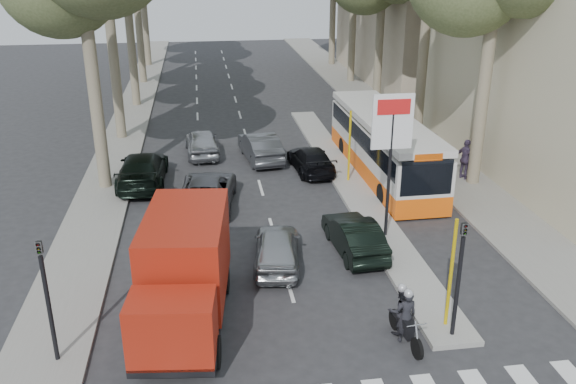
# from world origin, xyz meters

# --- Properties ---
(ground) EXTENTS (120.00, 120.00, 0.00)m
(ground) POSITION_xyz_m (0.00, 0.00, 0.00)
(ground) COLOR #28282B
(ground) RESTS_ON ground
(sidewalk_right) EXTENTS (3.20, 70.00, 0.12)m
(sidewalk_right) POSITION_xyz_m (8.60, 25.00, 0.06)
(sidewalk_right) COLOR gray
(sidewalk_right) RESTS_ON ground
(median_left) EXTENTS (2.40, 64.00, 0.12)m
(median_left) POSITION_xyz_m (-8.00, 28.00, 0.06)
(median_left) COLOR gray
(median_left) RESTS_ON ground
(traffic_island) EXTENTS (1.50, 26.00, 0.16)m
(traffic_island) POSITION_xyz_m (3.25, 11.00, 0.08)
(traffic_island) COLOR gray
(traffic_island) RESTS_ON ground
(billboard) EXTENTS (1.50, 12.10, 5.60)m
(billboard) POSITION_xyz_m (3.25, 5.00, 3.70)
(billboard) COLOR yellow
(billboard) RESTS_ON ground
(traffic_light_island) EXTENTS (0.16, 0.41, 3.60)m
(traffic_light_island) POSITION_xyz_m (3.25, -1.50, 2.49)
(traffic_light_island) COLOR black
(traffic_light_island) RESTS_ON ground
(traffic_light_left) EXTENTS (0.16, 0.41, 3.60)m
(traffic_light_left) POSITION_xyz_m (-7.60, -1.00, 2.49)
(traffic_light_left) COLOR black
(traffic_light_left) RESTS_ON ground
(silver_hatchback) EXTENTS (2.08, 4.06, 1.32)m
(silver_hatchback) POSITION_xyz_m (-1.10, 3.55, 0.66)
(silver_hatchback) COLOR #9FA3A7
(silver_hatchback) RESTS_ON ground
(dark_hatchback) EXTENTS (1.69, 4.07, 1.31)m
(dark_hatchback) POSITION_xyz_m (1.80, 4.13, 0.65)
(dark_hatchback) COLOR black
(dark_hatchback) RESTS_ON ground
(queue_car_a) EXTENTS (2.92, 5.18, 1.36)m
(queue_car_a) POSITION_xyz_m (-3.39, 9.27, 0.68)
(queue_car_a) COLOR #55565E
(queue_car_a) RESTS_ON ground
(queue_car_b) EXTENTS (2.04, 4.33, 1.22)m
(queue_car_b) POSITION_xyz_m (1.80, 12.92, 0.61)
(queue_car_b) COLOR black
(queue_car_b) RESTS_ON ground
(queue_car_c) EXTENTS (1.94, 4.25, 1.41)m
(queue_car_c) POSITION_xyz_m (-3.50, 16.27, 0.71)
(queue_car_c) COLOR #A2A5AA
(queue_car_c) RESTS_ON ground
(queue_car_d) EXTENTS (2.12, 4.60, 1.46)m
(queue_car_d) POSITION_xyz_m (-0.50, 15.00, 0.73)
(queue_car_d) COLOR #4A4C51
(queue_car_d) RESTS_ON ground
(queue_car_e) EXTENTS (2.26, 5.24, 1.50)m
(queue_car_e) POSITION_xyz_m (-6.30, 12.27, 0.75)
(queue_car_e) COLOR black
(queue_car_e) RESTS_ON ground
(red_truck) EXTENTS (2.88, 6.15, 3.17)m
(red_truck) POSITION_xyz_m (-4.18, 0.51, 1.67)
(red_truck) COLOR black
(red_truck) RESTS_ON ground
(city_bus) EXTENTS (2.63, 11.25, 2.95)m
(city_bus) POSITION_xyz_m (5.17, 11.94, 1.56)
(city_bus) COLOR #F95C0D
(city_bus) RESTS_ON ground
(motorcycle) EXTENTS (0.81, 2.03, 1.73)m
(motorcycle) POSITION_xyz_m (1.84, -1.28, 0.79)
(motorcycle) COLOR black
(motorcycle) RESTS_ON ground
(pedestrian_near) EXTENTS (1.01, 1.25, 1.92)m
(pedestrian_near) POSITION_xyz_m (8.78, 10.51, 1.08)
(pedestrian_near) COLOR #463955
(pedestrian_near) RESTS_ON sidewalk_right
(pedestrian_far) EXTENTS (1.38, 1.15, 1.97)m
(pedestrian_far) POSITION_xyz_m (7.50, 11.66, 1.11)
(pedestrian_far) COLOR #67584D
(pedestrian_far) RESTS_ON sidewalk_right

